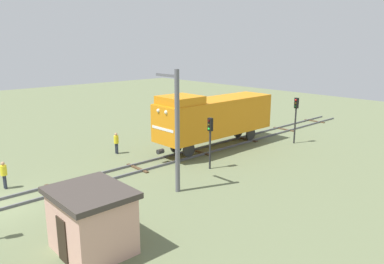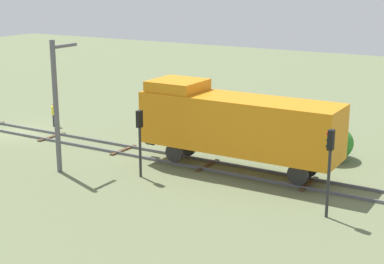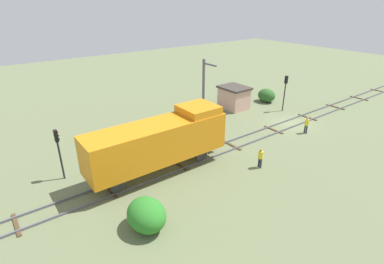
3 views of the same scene
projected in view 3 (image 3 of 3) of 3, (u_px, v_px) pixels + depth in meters
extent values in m
plane|color=#66704C|center=(291.00, 124.00, 32.76)|extent=(107.45, 107.45, 0.00)
cube|color=#595960|center=(297.00, 125.00, 32.20)|extent=(0.10, 71.63, 0.16)
cube|color=#595960|center=(286.00, 121.00, 33.25)|extent=(0.10, 71.63, 0.16)
cube|color=#4C3823|center=(379.00, 91.00, 44.13)|extent=(2.40, 0.24, 0.09)
cube|color=#4C3823|center=(359.00, 98.00, 40.87)|extent=(2.40, 0.24, 0.09)
cube|color=#4C3823|center=(335.00, 107.00, 37.62)|extent=(2.40, 0.24, 0.09)
cube|color=#4C3823|center=(307.00, 117.00, 34.37)|extent=(2.40, 0.24, 0.09)
cube|color=#4C3823|center=(274.00, 130.00, 31.11)|extent=(2.40, 0.24, 0.09)
cube|color=#4C3823|center=(232.00, 145.00, 27.86)|extent=(2.40, 0.24, 0.09)
cube|color=#4C3823|center=(179.00, 165.00, 24.61)|extent=(2.40, 0.24, 0.09)
cube|color=#4C3823|center=(110.00, 190.00, 21.36)|extent=(2.40, 0.24, 0.09)
cube|color=#4C3823|center=(16.00, 225.00, 18.10)|extent=(2.40, 0.24, 0.09)
cube|color=orange|center=(157.00, 142.00, 22.46)|extent=(2.90, 11.00, 2.90)
cube|color=orange|center=(198.00, 109.00, 23.87)|extent=(2.75, 2.80, 0.60)
cube|color=orange|center=(213.00, 125.00, 25.49)|extent=(2.84, 0.10, 2.84)
cube|color=white|center=(214.00, 127.00, 25.59)|extent=(2.46, 0.06, 0.20)
sphere|color=white|center=(218.00, 114.00, 24.74)|extent=(0.28, 0.28, 0.28)
sphere|color=white|center=(211.00, 111.00, 25.39)|extent=(0.28, 0.28, 0.28)
cylinder|color=#262628|center=(215.00, 143.00, 26.41)|extent=(0.36, 0.50, 0.36)
cylinder|color=#262628|center=(201.00, 155.00, 24.77)|extent=(0.18, 1.10, 1.10)
cylinder|color=#262628|center=(191.00, 148.00, 25.83)|extent=(0.18, 1.10, 1.10)
cylinder|color=#262628|center=(118.00, 185.00, 20.74)|extent=(0.18, 1.10, 1.10)
cylinder|color=#262628|center=(109.00, 176.00, 21.79)|extent=(0.18, 1.10, 1.10)
cylinder|color=#262628|center=(284.00, 94.00, 35.61)|extent=(0.14, 0.14, 4.31)
cube|color=black|center=(286.00, 80.00, 34.91)|extent=(0.32, 0.24, 0.90)
sphere|color=red|center=(287.00, 77.00, 34.87)|extent=(0.16, 0.16, 0.16)
sphere|color=#3C3306|center=(287.00, 80.00, 34.99)|extent=(0.16, 0.16, 0.16)
sphere|color=black|center=(287.00, 82.00, 35.10)|extent=(0.16, 0.16, 0.16)
cylinder|color=#262628|center=(177.00, 126.00, 27.57)|extent=(0.14, 0.14, 3.63)
cube|color=black|center=(177.00, 112.00, 27.01)|extent=(0.32, 0.24, 0.90)
sphere|color=#390606|center=(178.00, 109.00, 26.97)|extent=(0.16, 0.16, 0.16)
sphere|color=#3C3306|center=(178.00, 112.00, 27.09)|extent=(0.16, 0.16, 0.16)
sphere|color=green|center=(178.00, 115.00, 27.20)|extent=(0.16, 0.16, 0.16)
cylinder|color=#262628|center=(60.00, 155.00, 22.01)|extent=(0.14, 0.14, 4.02)
cube|color=black|center=(56.00, 136.00, 21.38)|extent=(0.32, 0.24, 0.90)
sphere|color=red|center=(57.00, 132.00, 21.34)|extent=(0.16, 0.16, 0.16)
sphere|color=#3C3306|center=(58.00, 136.00, 21.46)|extent=(0.16, 0.16, 0.16)
sphere|color=black|center=(59.00, 139.00, 21.57)|extent=(0.16, 0.16, 0.16)
cylinder|color=#262B38|center=(307.00, 130.00, 30.22)|extent=(0.15, 0.15, 0.85)
cylinder|color=#262B38|center=(305.00, 129.00, 30.36)|extent=(0.15, 0.15, 0.85)
cylinder|color=yellow|center=(307.00, 123.00, 29.99)|extent=(0.38, 0.38, 0.62)
sphere|color=tan|center=(307.00, 119.00, 29.81)|extent=(0.23, 0.23, 0.23)
cylinder|color=#262B38|center=(261.00, 163.00, 24.06)|extent=(0.15, 0.15, 0.85)
cylinder|color=#262B38|center=(259.00, 162.00, 24.21)|extent=(0.15, 0.15, 0.85)
cylinder|color=yellow|center=(261.00, 155.00, 23.83)|extent=(0.38, 0.38, 0.62)
sphere|color=tan|center=(261.00, 150.00, 23.66)|extent=(0.23, 0.23, 0.23)
cylinder|color=#595960|center=(203.00, 95.00, 30.36)|extent=(0.28, 0.28, 7.20)
cube|color=#595960|center=(210.00, 65.00, 28.38)|extent=(1.80, 0.16, 0.16)
cube|color=#D19E8C|center=(234.00, 98.00, 36.88)|extent=(3.20, 2.60, 2.50)
cube|color=#3F3833|center=(234.00, 88.00, 36.32)|extent=(3.50, 2.90, 0.24)
cube|color=#2D2319|center=(241.00, 99.00, 37.73)|extent=(0.80, 0.06, 1.90)
ellipsoid|color=#2B7926|center=(146.00, 215.00, 17.52)|extent=(2.67, 2.19, 1.95)
ellipsoid|color=#2C5C26|center=(266.00, 95.00, 39.30)|extent=(2.40, 1.96, 1.74)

